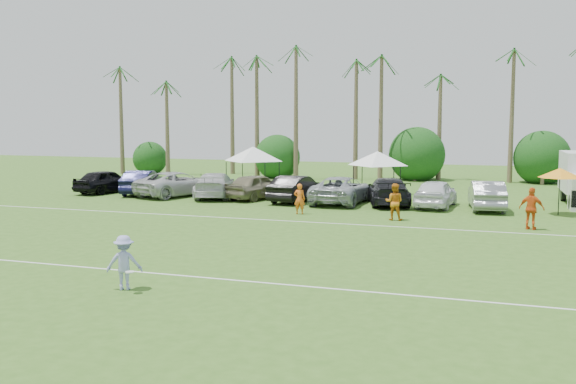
% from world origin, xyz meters
% --- Properties ---
extents(ground, '(120.00, 120.00, 0.00)m').
position_xyz_m(ground, '(0.00, 0.00, 0.00)').
color(ground, '#38621D').
rests_on(ground, ground).
extents(field_lines, '(80.00, 12.10, 0.01)m').
position_xyz_m(field_lines, '(0.00, 8.00, 0.01)').
color(field_lines, white).
rests_on(field_lines, ground).
extents(palm_tree_0, '(2.40, 2.40, 8.90)m').
position_xyz_m(palm_tree_0, '(-22.00, 38.00, 7.48)').
color(palm_tree_0, brown).
rests_on(palm_tree_0, ground).
extents(palm_tree_1, '(2.40, 2.40, 9.90)m').
position_xyz_m(palm_tree_1, '(-17.00, 38.00, 8.35)').
color(palm_tree_1, brown).
rests_on(palm_tree_1, ground).
extents(palm_tree_2, '(2.40, 2.40, 10.90)m').
position_xyz_m(palm_tree_2, '(-12.00, 38.00, 9.21)').
color(palm_tree_2, brown).
rests_on(palm_tree_2, ground).
extents(palm_tree_3, '(2.40, 2.40, 11.90)m').
position_xyz_m(palm_tree_3, '(-8.00, 38.00, 10.06)').
color(palm_tree_3, brown).
rests_on(palm_tree_3, ground).
extents(palm_tree_4, '(2.40, 2.40, 8.90)m').
position_xyz_m(palm_tree_4, '(-4.00, 38.00, 7.48)').
color(palm_tree_4, brown).
rests_on(palm_tree_4, ground).
extents(palm_tree_5, '(2.40, 2.40, 9.90)m').
position_xyz_m(palm_tree_5, '(0.00, 38.00, 8.35)').
color(palm_tree_5, brown).
rests_on(palm_tree_5, ground).
extents(palm_tree_6, '(2.40, 2.40, 10.90)m').
position_xyz_m(palm_tree_6, '(4.00, 38.00, 9.21)').
color(palm_tree_6, brown).
rests_on(palm_tree_6, ground).
extents(palm_tree_7, '(2.40, 2.40, 11.90)m').
position_xyz_m(palm_tree_7, '(8.00, 38.00, 10.06)').
color(palm_tree_7, brown).
rests_on(palm_tree_7, ground).
extents(palm_tree_8, '(2.40, 2.40, 8.90)m').
position_xyz_m(palm_tree_8, '(13.00, 38.00, 7.48)').
color(palm_tree_8, brown).
rests_on(palm_tree_8, ground).
extents(palm_tree_9, '(2.40, 2.40, 9.90)m').
position_xyz_m(palm_tree_9, '(18.00, 38.00, 8.35)').
color(palm_tree_9, brown).
rests_on(palm_tree_9, ground).
extents(bush_tree_0, '(4.00, 4.00, 4.00)m').
position_xyz_m(bush_tree_0, '(-19.00, 39.00, 1.80)').
color(bush_tree_0, brown).
rests_on(bush_tree_0, ground).
extents(bush_tree_1, '(4.00, 4.00, 4.00)m').
position_xyz_m(bush_tree_1, '(-6.00, 39.00, 1.80)').
color(bush_tree_1, brown).
rests_on(bush_tree_1, ground).
extents(bush_tree_2, '(4.00, 4.00, 4.00)m').
position_xyz_m(bush_tree_2, '(6.00, 39.00, 1.80)').
color(bush_tree_2, brown).
rests_on(bush_tree_2, ground).
extents(bush_tree_3, '(4.00, 4.00, 4.00)m').
position_xyz_m(bush_tree_3, '(16.00, 39.00, 1.80)').
color(bush_tree_3, brown).
rests_on(bush_tree_3, ground).
extents(sideline_player_a, '(0.65, 0.48, 1.66)m').
position_xyz_m(sideline_player_a, '(2.72, 16.53, 0.83)').
color(sideline_player_a, orange).
rests_on(sideline_player_a, ground).
extents(sideline_player_b, '(0.93, 0.73, 1.87)m').
position_xyz_m(sideline_player_b, '(7.93, 16.05, 0.94)').
color(sideline_player_b, orange).
rests_on(sideline_player_b, ground).
extents(sideline_player_c, '(1.25, 0.82, 1.98)m').
position_xyz_m(sideline_player_c, '(14.45, 15.24, 0.99)').
color(sideline_player_c, '#E05818').
rests_on(sideline_player_c, ground).
extents(canopy_tent_left, '(4.57, 4.57, 3.70)m').
position_xyz_m(canopy_tent_left, '(-4.26, 27.17, 3.17)').
color(canopy_tent_left, black).
rests_on(canopy_tent_left, ground).
extents(canopy_tent_right, '(4.24, 4.24, 3.44)m').
position_xyz_m(canopy_tent_right, '(4.81, 27.70, 2.94)').
color(canopy_tent_right, black).
rests_on(canopy_tent_right, ground).
extents(market_umbrella, '(2.27, 2.27, 2.53)m').
position_xyz_m(market_umbrella, '(15.99, 20.71, 2.27)').
color(market_umbrella, black).
rests_on(market_umbrella, ground).
extents(frisbee_player, '(1.22, 0.97, 1.64)m').
position_xyz_m(frisbee_player, '(2.56, -0.08, 0.82)').
color(frisbee_player, '#9A9DDB').
rests_on(frisbee_player, ground).
extents(parked_car_0, '(2.88, 5.14, 1.65)m').
position_xyz_m(parked_car_0, '(-13.31, 21.99, 0.83)').
color(parked_car_0, black).
rests_on(parked_car_0, ground).
extents(parked_car_1, '(3.01, 5.30, 1.65)m').
position_xyz_m(parked_car_1, '(-10.47, 22.11, 0.83)').
color(parked_car_1, black).
rests_on(parked_car_1, ground).
extents(parked_car_2, '(4.60, 6.52, 1.65)m').
position_xyz_m(parked_car_2, '(-7.63, 21.82, 0.83)').
color(parked_car_2, '#BCBCBC').
rests_on(parked_car_2, ground).
extents(parked_car_3, '(3.78, 6.11, 1.65)m').
position_xyz_m(parked_car_3, '(-4.79, 21.86, 0.83)').
color(parked_car_3, silver).
rests_on(parked_car_3, ground).
extents(parked_car_4, '(3.34, 5.21, 1.65)m').
position_xyz_m(parked_car_4, '(-1.95, 22.01, 0.83)').
color(parked_car_4, gray).
rests_on(parked_car_4, ground).
extents(parked_car_5, '(2.37, 5.20, 1.65)m').
position_xyz_m(parked_car_5, '(0.90, 21.56, 0.83)').
color(parked_car_5, black).
rests_on(parked_car_5, ground).
extents(parked_car_6, '(2.89, 6.01, 1.65)m').
position_xyz_m(parked_car_6, '(3.74, 21.70, 0.83)').
color(parked_car_6, '#A3A8AD').
rests_on(parked_car_6, ground).
extents(parked_car_7, '(3.78, 6.11, 1.65)m').
position_xyz_m(parked_car_7, '(6.58, 21.98, 0.83)').
color(parked_car_7, black).
rests_on(parked_car_7, ground).
extents(parked_car_8, '(2.30, 4.98, 1.65)m').
position_xyz_m(parked_car_8, '(9.42, 21.73, 0.83)').
color(parked_car_8, white).
rests_on(parked_car_8, ground).
extents(parked_car_9, '(2.37, 5.19, 1.65)m').
position_xyz_m(parked_car_9, '(12.26, 21.62, 0.83)').
color(parked_car_9, gray).
rests_on(parked_car_9, ground).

